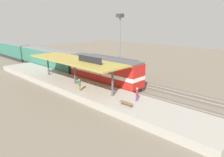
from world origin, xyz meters
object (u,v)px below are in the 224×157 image
(platform_bench, at_px, (126,103))
(person_waiting, at_px, (137,94))
(passenger_carriage_front, at_px, (48,58))
(person_walking, at_px, (79,84))
(light_mast, at_px, (120,31))
(passenger_carriage_rear, at_px, (11,50))
(locomotive, at_px, (104,71))
(freight_car, at_px, (110,66))

(platform_bench, height_order, person_waiting, person_waiting)
(passenger_carriage_front, height_order, person_waiting, passenger_carriage_front)
(passenger_carriage_front, distance_m, person_walking, 20.62)
(light_mast, relative_size, person_waiting, 6.84)
(platform_bench, relative_size, light_mast, 0.15)
(passenger_carriage_rear, bearing_deg, passenger_carriage_front, -90.00)
(person_walking, bearing_deg, passenger_carriage_front, 72.25)
(platform_bench, distance_m, person_waiting, 2.22)
(locomotive, xyz_separation_m, freight_car, (4.60, 3.07, -0.44))
(platform_bench, distance_m, passenger_carriage_front, 28.48)
(freight_car, relative_size, person_walking, 7.02)
(passenger_carriage_rear, bearing_deg, locomotive, -90.00)
(freight_car, height_order, person_walking, freight_car)
(passenger_carriage_front, bearing_deg, locomotive, -90.00)
(passenger_carriage_front, height_order, passenger_carriage_rear, same)
(platform_bench, bearing_deg, passenger_carriage_front, 77.83)
(locomotive, relative_size, freight_car, 1.20)
(passenger_carriage_rear, bearing_deg, platform_bench, -97.04)
(freight_car, xyz_separation_m, person_waiting, (-8.45, -12.76, -0.12))
(light_mast, bearing_deg, locomotive, -156.50)
(person_walking, bearing_deg, freight_car, 23.36)
(freight_car, height_order, person_waiting, freight_car)
(passenger_carriage_front, height_order, freight_car, passenger_carriage_front)
(freight_car, bearing_deg, passenger_carriage_front, 107.12)
(person_walking, bearing_deg, passenger_carriage_rear, 81.16)
(light_mast, bearing_deg, person_waiting, -131.66)
(passenger_carriage_front, bearing_deg, platform_bench, -102.17)
(passenger_carriage_front, relative_size, passenger_carriage_rear, 1.00)
(person_waiting, distance_m, person_walking, 8.42)
(passenger_carriage_rear, relative_size, person_waiting, 11.70)
(passenger_carriage_rear, height_order, freight_car, passenger_carriage_rear)
(platform_bench, distance_m, locomotive, 11.56)
(platform_bench, xyz_separation_m, person_walking, (-0.29, 8.18, 0.51))
(passenger_carriage_rear, xyz_separation_m, light_mast, (7.80, -35.41, 6.08))
(passenger_carriage_rear, height_order, person_walking, passenger_carriage_rear)
(locomotive, relative_size, person_walking, 8.44)
(locomotive, bearing_deg, person_waiting, -111.63)
(platform_bench, relative_size, person_walking, 0.99)
(locomotive, height_order, person_walking, locomotive)
(platform_bench, xyz_separation_m, passenger_carriage_rear, (6.00, 48.62, 0.97))
(passenger_carriage_rear, distance_m, person_walking, 40.92)
(locomotive, bearing_deg, freight_car, 33.69)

